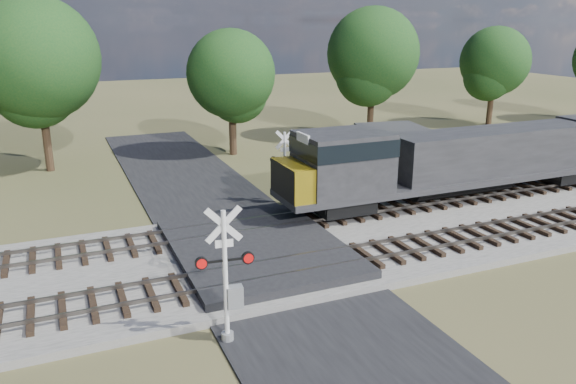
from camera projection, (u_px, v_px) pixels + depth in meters
name	position (u px, v px, depth m)	size (l,w,h in m)	color
ground	(261.00, 261.00, 24.07)	(160.00, 160.00, 0.00)	#434826
ballast_bed	(444.00, 223.00, 28.19)	(140.00, 10.00, 0.30)	gray
road	(261.00, 260.00, 24.06)	(7.00, 60.00, 0.08)	black
crossing_panel	(257.00, 250.00, 24.41)	(7.00, 9.00, 0.62)	#262628
track_near	(348.00, 258.00, 23.35)	(140.00, 2.60, 0.33)	black
track_far	(299.00, 220.00, 27.75)	(140.00, 2.60, 0.33)	black
crossing_signal_near	(229.00, 287.00, 17.49)	(1.85, 0.43, 4.60)	silver
crossing_signal_far	(283.00, 174.00, 31.05)	(1.70, 0.37, 4.22)	silver
equipment_shed	(392.00, 147.00, 39.00)	(4.86, 4.86, 2.87)	#48281F
treeline	(236.00, 66.00, 42.00)	(81.51, 9.65, 11.55)	black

